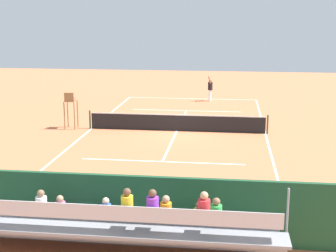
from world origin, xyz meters
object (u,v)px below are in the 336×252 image
(tennis_net, at_px, (177,122))
(tennis_ball_far, at_px, (240,111))
(bleacher_stand, at_px, (119,228))
(equipment_bag, at_px, (171,227))
(tennis_player, at_px, (210,88))
(tennis_racket, at_px, (199,101))
(tennis_ball_near, at_px, (223,106))
(umpire_chair, at_px, (70,106))
(courtside_bench, at_px, (232,217))

(tennis_net, xyz_separation_m, tennis_ball_far, (-3.70, -6.34, -0.47))
(tennis_net, distance_m, bleacher_stand, 15.37)
(tennis_net, bearing_deg, bleacher_stand, 90.40)
(equipment_bag, distance_m, tennis_player, 23.56)
(tennis_net, relative_size, tennis_ball_far, 156.06)
(tennis_racket, relative_size, tennis_ball_near, 8.85)
(umpire_chair, relative_size, tennis_racket, 3.66)
(umpire_chair, relative_size, equipment_bag, 2.38)
(tennis_net, bearing_deg, umpire_chair, 1.26)
(equipment_bag, bearing_deg, courtside_bench, -176.02)
(bleacher_stand, bearing_deg, tennis_racket, -91.18)
(tennis_ball_near, distance_m, tennis_ball_far, 2.08)
(tennis_racket, bearing_deg, tennis_ball_near, 136.71)
(tennis_ball_far, bearing_deg, bleacher_stand, 80.60)
(umpire_chair, distance_m, tennis_racket, 12.16)
(umpire_chair, relative_size, tennis_ball_far, 32.42)
(bleacher_stand, relative_size, courtside_bench, 5.03)
(tennis_racket, height_order, tennis_ball_near, tennis_ball_near)
(umpire_chair, height_order, tennis_ball_near, umpire_chair)
(tennis_player, distance_m, tennis_ball_far, 4.52)
(umpire_chair, bearing_deg, tennis_ball_near, -136.80)
(courtside_bench, relative_size, tennis_ball_far, 27.27)
(courtside_bench, relative_size, tennis_racket, 3.08)
(courtside_bench, distance_m, tennis_ball_far, 19.63)
(tennis_net, bearing_deg, tennis_racket, -93.64)
(umpire_chair, height_order, tennis_ball_far, umpire_chair)
(tennis_ball_far, bearing_deg, tennis_player, -59.42)
(bleacher_stand, relative_size, equipment_bag, 10.07)
(umpire_chair, xyz_separation_m, tennis_ball_near, (-8.73, -8.19, -1.28))
(umpire_chair, bearing_deg, courtside_bench, 125.38)
(courtside_bench, height_order, tennis_player, tennis_player)
(bleacher_stand, xyz_separation_m, umpire_chair, (6.31, -15.23, 0.35))
(bleacher_stand, relative_size, tennis_ball_far, 137.27)
(tennis_net, xyz_separation_m, umpire_chair, (6.20, 0.14, 0.81))
(tennis_racket, bearing_deg, tennis_player, -160.45)
(tennis_ball_near, bearing_deg, bleacher_stand, 84.10)
(equipment_bag, distance_m, tennis_racket, 23.26)
(tennis_net, xyz_separation_m, tennis_player, (-1.46, -10.14, 0.51))
(tennis_ball_far, bearing_deg, tennis_racket, -48.73)
(umpire_chair, distance_m, tennis_ball_far, 11.90)
(umpire_chair, relative_size, tennis_ball_near, 32.42)
(tennis_player, relative_size, tennis_ball_near, 29.18)
(tennis_player, bearing_deg, tennis_racket, 19.55)
(tennis_player, height_order, tennis_ball_far, tennis_player)
(bleacher_stand, distance_m, courtside_bench, 3.70)
(bleacher_stand, distance_m, tennis_ball_far, 22.02)
(tennis_net, xyz_separation_m, tennis_racket, (-0.63, -9.85, -0.49))
(tennis_net, height_order, bleacher_stand, bleacher_stand)
(tennis_net, height_order, equipment_bag, tennis_net)
(courtside_bench, relative_size, tennis_player, 0.93)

